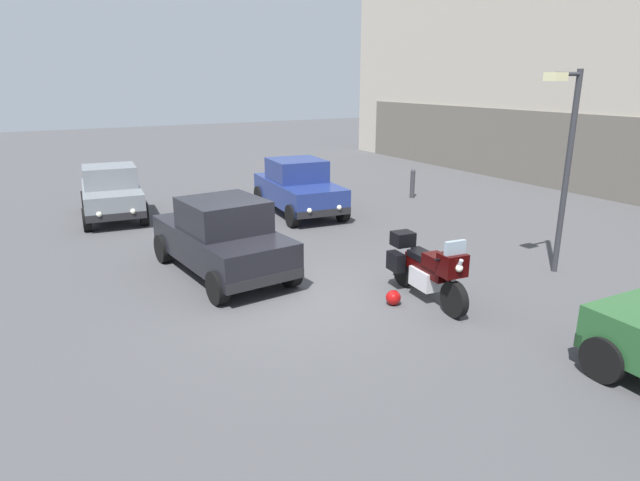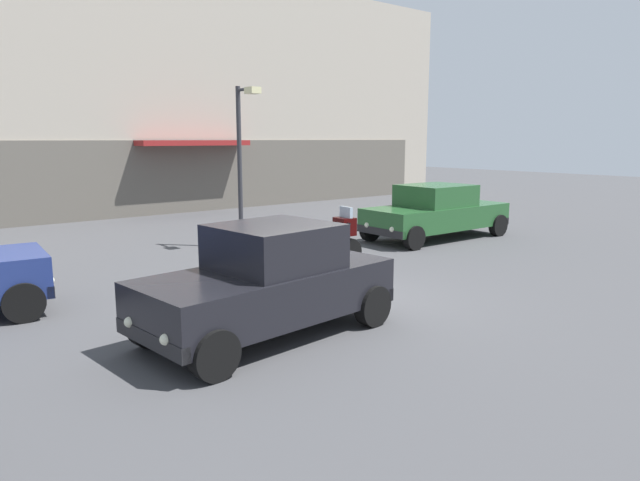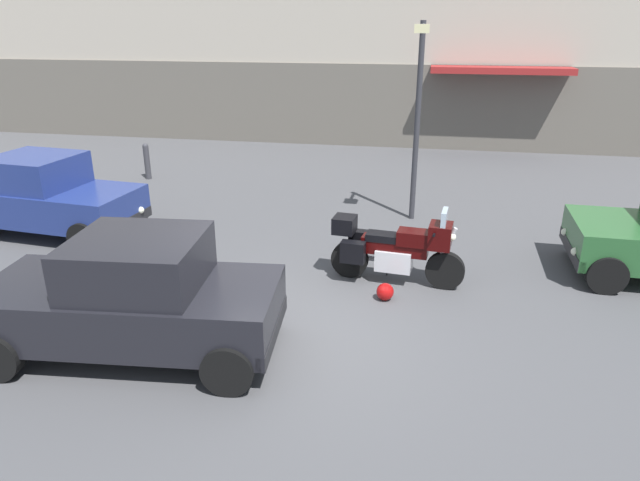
% 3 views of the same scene
% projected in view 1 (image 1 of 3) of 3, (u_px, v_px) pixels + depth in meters
% --- Properties ---
extents(ground_plane, '(80.00, 80.00, 0.00)m').
position_uv_depth(ground_plane, '(300.00, 295.00, 10.40)').
color(ground_plane, '#424244').
extents(motorcycle, '(2.26, 0.84, 1.36)m').
position_uv_depth(motorcycle, '(427.00, 268.00, 10.05)').
color(motorcycle, black).
rests_on(motorcycle, ground).
extents(helmet, '(0.28, 0.28, 0.28)m').
position_uv_depth(helmet, '(393.00, 298.00, 9.93)').
color(helmet, '#990C0C').
rests_on(helmet, ground).
extents(car_hatchback_near, '(3.98, 2.11, 1.64)m').
position_uv_depth(car_hatchback_near, '(222.00, 237.00, 11.31)').
color(car_hatchback_near, black).
rests_on(car_hatchback_near, ground).
extents(car_compact_side, '(3.59, 2.02, 1.56)m').
position_uv_depth(car_compact_side, '(112.00, 193.00, 15.92)').
color(car_compact_side, slate).
rests_on(car_compact_side, ground).
extents(car_wagon_end, '(3.98, 2.11, 1.64)m').
position_uv_depth(car_wagon_end, '(298.00, 187.00, 16.52)').
color(car_wagon_end, navy).
rests_on(car_wagon_end, ground).
extents(streetlamp_curbside, '(0.28, 0.94, 4.18)m').
position_uv_depth(streetlamp_curbside, '(565.00, 151.00, 10.89)').
color(streetlamp_curbside, '#2D2D33').
rests_on(streetlamp_curbside, ground).
extents(bollard_curbside, '(0.16, 0.16, 1.01)m').
position_uv_depth(bollard_curbside, '(413.00, 183.00, 18.71)').
color(bollard_curbside, '#333338').
rests_on(bollard_curbside, ground).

